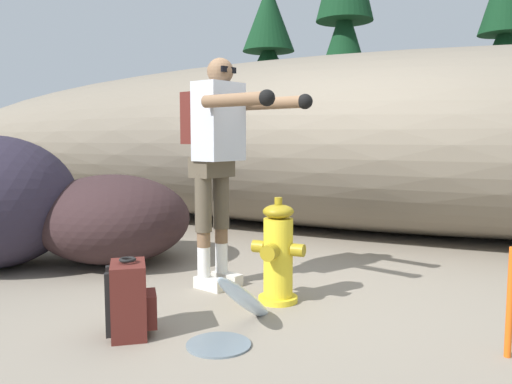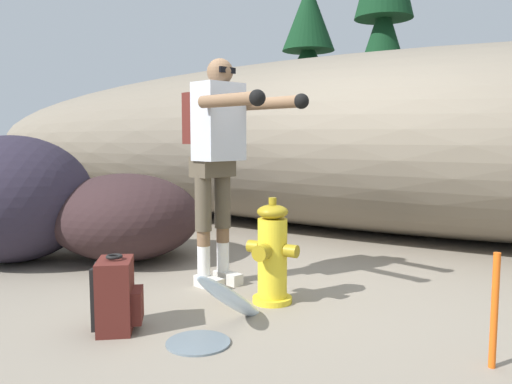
{
  "view_description": "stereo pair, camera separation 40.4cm",
  "coord_description": "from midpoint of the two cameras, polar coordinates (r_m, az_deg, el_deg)",
  "views": [
    {
      "loc": [
        1.51,
        -3.54,
        1.17
      ],
      "look_at": [
        -0.19,
        0.1,
        0.75
      ],
      "focal_mm": 36.31,
      "sensor_mm": 36.0,
      "label": 1
    },
    {
      "loc": [
        1.87,
        -3.35,
        1.17
      ],
      "look_at": [
        -0.19,
        0.1,
        0.75
      ],
      "focal_mm": 36.31,
      "sensor_mm": 36.0,
      "label": 2
    }
  ],
  "objects": [
    {
      "name": "ground_plane",
      "position": [
        4.02,
        -1.1,
        -11.25
      ],
      "size": [
        56.0,
        56.0,
        0.04
      ],
      "primitive_type": "cube",
      "color": "gray"
    },
    {
      "name": "fire_hydrant",
      "position": [
        3.69,
        -0.72,
        -6.92
      ],
      "size": [
        0.39,
        0.34,
        0.75
      ],
      "color": "yellow",
      "rests_on": "ground_plane"
    },
    {
      "name": "pine_tree_center",
      "position": [
        14.51,
        24.89,
        14.02
      ],
      "size": [
        1.94,
        1.94,
        5.89
      ],
      "color": "#47331E",
      "rests_on": "ground_plane"
    },
    {
      "name": "hydrant_water_jet",
      "position": [
        3.27,
        -5.14,
        -12.53
      ],
      "size": [
        0.37,
        0.93,
        0.54
      ],
      "color": "silver",
      "rests_on": "ground_plane"
    },
    {
      "name": "pine_tree_left",
      "position": [
        13.41,
        8.81,
        16.11
      ],
      "size": [
        2.16,
        2.16,
        6.84
      ],
      "color": "#47331E",
      "rests_on": "ground_plane"
    },
    {
      "name": "pine_tree_far_left",
      "position": [
        15.98,
        0.64,
        13.99
      ],
      "size": [
        2.4,
        2.4,
        5.77
      ],
      "color": "#47331E",
      "rests_on": "ground_plane"
    },
    {
      "name": "utility_worker",
      "position": [
        4.0,
        -7.08,
        5.31
      ],
      "size": [
        1.04,
        0.66,
        1.77
      ],
      "rotation": [
        0.0,
        0.0,
        -0.25
      ],
      "color": "beige",
      "rests_on": "ground_plane"
    },
    {
      "name": "survey_stake",
      "position": [
        3.03,
        22.79,
        -11.23
      ],
      "size": [
        0.04,
        0.04,
        0.6
      ],
      "primitive_type": "cylinder",
      "color": "#E55914",
      "rests_on": "ground_plane"
    },
    {
      "name": "spare_backpack",
      "position": [
        3.26,
        -17.29,
        -11.34
      ],
      "size": [
        0.36,
        0.36,
        0.47
      ],
      "rotation": [
        0.0,
        0.0,
        0.67
      ],
      "color": "#511E19",
      "rests_on": "ground_plane"
    },
    {
      "name": "dirt_embankment",
      "position": [
        6.73,
        10.48,
        5.35
      ],
      "size": [
        14.96,
        3.2,
        2.21
      ],
      "primitive_type": "ellipsoid",
      "color": "#756B5B",
      "rests_on": "ground_plane"
    },
    {
      "name": "boulder_large",
      "position": [
        5.1,
        -17.77,
        -2.82
      ],
      "size": [
        1.48,
        1.41,
        0.83
      ],
      "primitive_type": "ellipsoid",
      "rotation": [
        0.0,
        0.0,
        1.58
      ],
      "color": "#312122",
      "rests_on": "ground_plane"
    }
  ]
}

